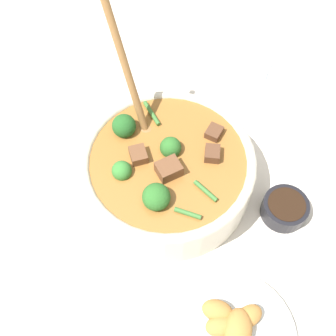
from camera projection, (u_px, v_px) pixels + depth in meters
name	position (u px, v px, depth m)	size (l,w,h in m)	color
ground_plane	(168.00, 185.00, 0.73)	(4.00, 4.00, 0.00)	silver
stew_bowl	(168.00, 170.00, 0.69)	(0.28, 0.28, 0.28)	beige
condiment_bowl	(285.00, 208.00, 0.69)	(0.07, 0.07, 0.03)	black
empty_plate	(322.00, 91.00, 0.83)	(0.25, 0.25, 0.02)	white
food_plate	(232.00, 332.00, 0.59)	(0.18, 0.18, 0.05)	white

